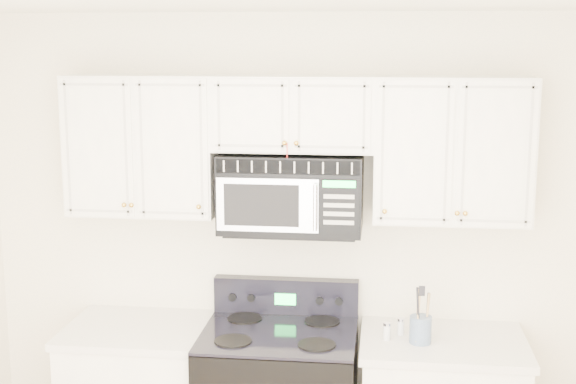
# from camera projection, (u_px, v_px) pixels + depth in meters

# --- Properties ---
(room) EXTENTS (3.51, 3.51, 2.61)m
(room) POSITION_uv_depth(u_px,v_px,m) (243.00, 375.00, 2.79)
(room) COLOR #9E7E48
(room) RESTS_ON ground
(upper_cabinets) EXTENTS (2.44, 0.37, 0.75)m
(upper_cabinets) POSITION_uv_depth(u_px,v_px,m) (294.00, 140.00, 4.22)
(upper_cabinets) COLOR white
(upper_cabinets) RESTS_ON ground
(microwave) EXTENTS (0.75, 0.43, 0.42)m
(microwave) POSITION_uv_depth(u_px,v_px,m) (291.00, 192.00, 4.25)
(microwave) COLOR black
(microwave) RESTS_ON ground
(utensil_crock) EXTENTS (0.11, 0.11, 0.30)m
(utensil_crock) POSITION_uv_depth(u_px,v_px,m) (421.00, 328.00, 4.11)
(utensil_crock) COLOR slate
(utensil_crock) RESTS_ON base_cabinet_right
(shaker_salt) EXTENTS (0.04, 0.04, 0.09)m
(shaker_salt) POSITION_uv_depth(u_px,v_px,m) (401.00, 326.00, 4.23)
(shaker_salt) COLOR silver
(shaker_salt) RESTS_ON base_cabinet_right
(shaker_pepper) EXTENTS (0.04, 0.04, 0.09)m
(shaker_pepper) POSITION_uv_depth(u_px,v_px,m) (387.00, 331.00, 4.15)
(shaker_pepper) COLOR silver
(shaker_pepper) RESTS_ON base_cabinet_right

